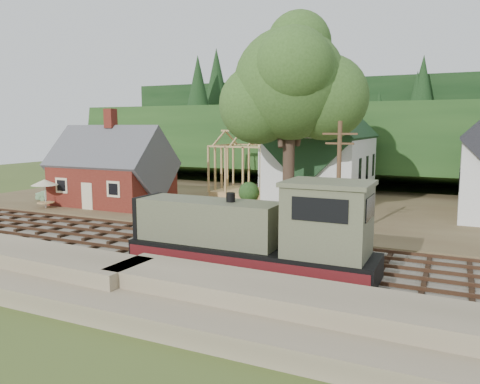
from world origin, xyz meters
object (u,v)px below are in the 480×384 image
at_px(car_green, 55,195).
at_px(locomotive, 258,237).
at_px(patio_set, 45,184).
at_px(car_blue, 198,213).

bearing_deg(car_green, locomotive, -138.73).
bearing_deg(locomotive, car_green, 154.77).
height_order(car_green, patio_set, patio_set).
distance_m(locomotive, car_blue, 13.87).
height_order(locomotive, patio_set, locomotive).
bearing_deg(patio_set, car_green, 125.89).
distance_m(car_green, patio_set, 4.53).
xyz_separation_m(car_blue, car_green, (-18.09, 2.83, -0.08)).
relative_size(locomotive, car_blue, 3.31).
relative_size(locomotive, car_green, 3.66).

